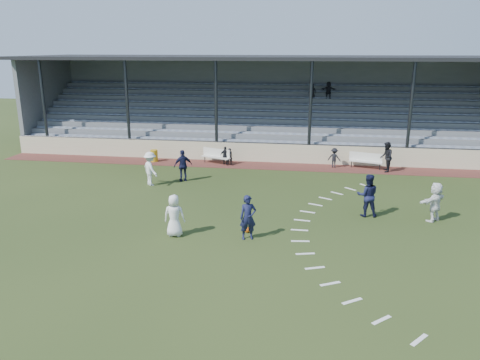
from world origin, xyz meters
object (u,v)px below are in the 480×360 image
(bench_left, at_px, (216,155))
(bench_right, at_px, (366,159))
(football, at_px, (247,230))
(trash_bin, at_px, (154,156))
(player_navy_lead, at_px, (248,218))
(player_white_lead, at_px, (174,216))
(official, at_px, (386,157))

(bench_left, distance_m, bench_right, 9.31)
(bench_right, xyz_separation_m, football, (-5.71, -11.41, -0.47))
(trash_bin, height_order, player_navy_lead, player_navy_lead)
(bench_left, relative_size, football, 8.83)
(player_white_lead, bearing_deg, bench_right, -128.45)
(official, bearing_deg, bench_left, -86.80)
(player_navy_lead, height_order, official, official)
(bench_right, distance_m, official, 1.34)
(bench_right, distance_m, trash_bin, 13.40)
(trash_bin, relative_size, player_navy_lead, 0.43)
(bench_right, height_order, football, bench_right)
(player_navy_lead, relative_size, official, 0.98)
(bench_left, distance_m, player_white_lead, 11.96)
(bench_left, relative_size, trash_bin, 2.65)
(bench_left, height_order, official, official)
(player_navy_lead, bearing_deg, bench_right, 47.16)
(trash_bin, height_order, player_white_lead, player_white_lead)
(player_white_lead, distance_m, official, 14.95)
(bench_left, distance_m, trash_bin, 4.10)
(trash_bin, xyz_separation_m, football, (7.69, -11.07, -0.28))
(player_white_lead, bearing_deg, official, -133.43)
(bench_right, xyz_separation_m, trash_bin, (-13.40, -0.34, -0.19))
(bench_right, height_order, official, official)
(bench_left, height_order, player_navy_lead, player_navy_lead)
(trash_bin, bearing_deg, bench_right, 1.44)
(player_white_lead, relative_size, official, 0.94)
(bench_right, relative_size, trash_bin, 2.69)
(player_white_lead, bearing_deg, trash_bin, -71.03)
(football, relative_size, player_navy_lead, 0.13)
(trash_bin, bearing_deg, bench_left, 1.26)
(bench_left, xyz_separation_m, official, (10.40, -0.45, 0.33))
(official, bearing_deg, trash_bin, -85.75)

